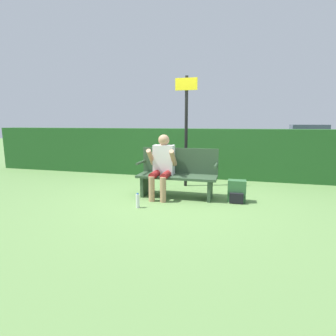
{
  "coord_description": "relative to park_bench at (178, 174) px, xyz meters",
  "views": [
    {
      "loc": [
        1.09,
        -4.8,
        1.42
      ],
      "look_at": [
        -0.15,
        -0.1,
        0.58
      ],
      "focal_mm": 28.0,
      "sensor_mm": 36.0,
      "label": 1
    }
  ],
  "objects": [
    {
      "name": "ground_plane",
      "position": [
        0.0,
        -0.07,
        -0.45
      ],
      "size": [
        40.0,
        40.0,
        0.0
      ],
      "primitive_type": "plane",
      "color": "#668E4C"
    },
    {
      "name": "hedge_back",
      "position": [
        0.0,
        2.01,
        0.19
      ],
      "size": [
        12.0,
        0.56,
        1.27
      ],
      "color": "#235623",
      "rests_on": "ground"
    },
    {
      "name": "park_bench",
      "position": [
        0.0,
        0.0,
        0.0
      ],
      "size": [
        1.52,
        0.51,
        0.93
      ],
      "color": "#334C33",
      "rests_on": "ground"
    },
    {
      "name": "person_seated",
      "position": [
        -0.27,
        -0.12,
        0.21
      ],
      "size": [
        0.53,
        0.61,
        1.2
      ],
      "color": "silver",
      "rests_on": "ground"
    },
    {
      "name": "backpack",
      "position": [
        1.12,
        -0.11,
        -0.26
      ],
      "size": [
        0.32,
        0.27,
        0.4
      ],
      "color": "#336638",
      "rests_on": "ground"
    },
    {
      "name": "water_bottle",
      "position": [
        -0.49,
        -0.89,
        -0.32
      ],
      "size": [
        0.06,
        0.06,
        0.26
      ],
      "color": "white",
      "rests_on": "ground"
    },
    {
      "name": "signpost",
      "position": [
        -0.01,
        0.86,
        0.96
      ],
      "size": [
        0.48,
        0.09,
        2.41
      ],
      "color": "black",
      "rests_on": "ground"
    },
    {
      "name": "parked_car",
      "position": [
        5.08,
        12.14,
        0.18
      ],
      "size": [
        4.04,
        2.12,
        1.31
      ],
      "rotation": [
        0.0,
        0.0,
        -0.05
      ],
      "color": "silver",
      "rests_on": "ground"
    }
  ]
}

